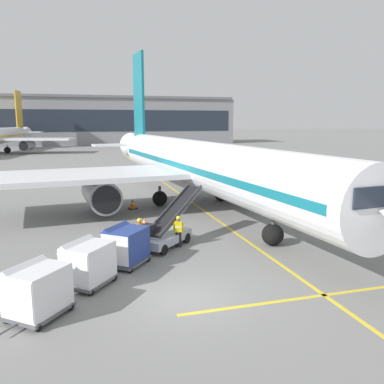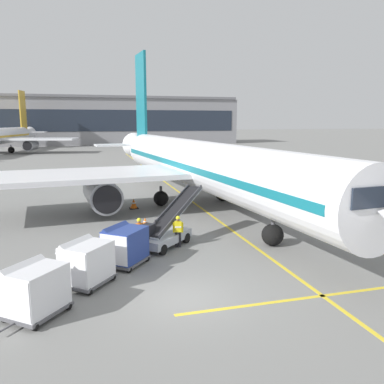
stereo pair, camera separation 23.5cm
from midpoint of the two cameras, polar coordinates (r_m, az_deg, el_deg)
ground_plane at (r=15.81m, az=-0.78°, el=-15.12°), size 600.00×600.00×0.00m
parked_airplane at (r=31.69m, az=0.90°, el=4.03°), size 35.18×44.61×14.66m
belt_loader at (r=21.85m, az=-3.48°, el=-5.50°), size 4.65×4.65×2.97m
baggage_cart_lead at (r=19.12m, az=-9.37°, el=-7.49°), size 2.50×2.62×1.91m
baggage_cart_second at (r=17.20m, az=-14.66°, el=-9.73°), size 2.50×2.62×1.91m
baggage_cart_third at (r=15.15m, az=-21.36°, el=-12.88°), size 2.50×2.62×1.91m
ground_crew_by_loader at (r=21.46m, az=-1.72°, el=-5.40°), size 0.56×0.32×1.74m
ground_crew_by_carts at (r=21.18m, az=-7.31°, el=-5.69°), size 0.48×0.42×1.74m
safety_cone_engine_keepout at (r=25.86m, az=-6.52°, el=-4.36°), size 0.54×0.54×0.61m
safety_cone_wingtip at (r=31.32m, az=-8.19°, el=-1.69°), size 0.69×0.69×0.78m
apron_guidance_line_lead_in at (r=31.46m, az=1.41°, el=-2.23°), size 0.20×110.00×0.01m
apron_guidance_line_stop_bar at (r=16.88m, az=18.77°, el=-13.97°), size 12.00×0.20×0.01m
terminal_building at (r=123.88m, az=-20.56°, el=9.60°), size 113.31×16.98×13.97m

